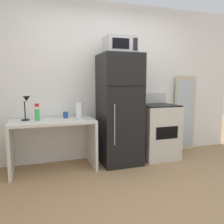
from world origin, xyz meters
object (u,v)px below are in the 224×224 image
Objects in this scene: coffee_mug at (66,115)px; microwave at (120,45)px; desk at (53,135)px; desk_lamp at (26,104)px; paper_towel_roll at (79,110)px; refrigerator at (119,110)px; oven_range at (157,131)px; leaning_mirror at (184,114)px; spray_bottle at (37,114)px.

microwave is (0.83, -0.17, 1.06)m from coffee_mug.
desk is 3.44× the size of desk_lamp.
coffee_mug is (0.21, 0.13, 0.27)m from desk.
desk_lamp is (-0.35, 0.07, 0.46)m from desk.
paper_towel_roll is (0.20, -0.06, 0.07)m from coffee_mug.
refrigerator is 0.82m from oven_range.
microwave reaches higher than desk.
oven_range is (0.71, 0.02, -0.40)m from refrigerator.
refrigerator reaches higher than paper_towel_roll.
leaning_mirror reaches higher than desk.
microwave is (0.62, -0.12, 0.99)m from paper_towel_roll.
spray_bottle is 0.18× the size of leaning_mirror.
leaning_mirror is at bearing 5.12° from paper_towel_roll.
paper_towel_roll is at bearing 171.37° from refrigerator.
spray_bottle is 0.44m from coffee_mug.
leaning_mirror reaches higher than paper_towel_roll.
oven_range is (1.75, 0.01, -0.06)m from desk.
desk_lamp is 0.21m from spray_bottle.
desk_lamp is 0.32× the size of oven_range.
desk is 1.75m from oven_range.
desk is 2.49m from leaning_mirror.
paper_towel_roll is at bearing -174.88° from leaning_mirror.
desk is at bearing 179.02° from refrigerator.
microwave is 0.42× the size of oven_range.
oven_range reaches higher than desk.
spray_bottle is at bearing 179.77° from oven_range.
microwave is at bearing -168.18° from leaning_mirror.
microwave is at bearing -176.41° from oven_range.
coffee_mug is at bearing 169.54° from refrigerator.
spray_bottle is 2.62× the size of coffee_mug.
desk_lamp is 1.47× the size of paper_towel_roll.
desk is 0.37m from coffee_mug.
coffee_mug is at bearing 32.83° from desk.
refrigerator is 1.47m from leaning_mirror.
desk_lamp is at bearing -173.46° from coffee_mug.
microwave is (1.04, -0.04, 1.33)m from desk.
desk_lamp is at bearing 158.55° from spray_bottle.
microwave reaches higher than desk_lamp.
paper_towel_roll is at bearing 10.52° from desk.
coffee_mug is 0.07× the size of leaning_mirror.
refrigerator is (0.62, -0.09, -0.01)m from paper_towel_roll.
microwave is at bearing -89.68° from refrigerator.
coffee_mug is 1.36m from microwave.
desk is 0.54m from paper_towel_roll.
leaning_mirror is at bearing 11.00° from refrigerator.
leaning_mirror is (2.82, 0.19, -0.29)m from desk_lamp.
refrigerator is 1.57× the size of oven_range.
paper_towel_roll is 0.14× the size of refrigerator.
refrigerator is 0.99m from microwave.
spray_bottle is 0.14× the size of refrigerator.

